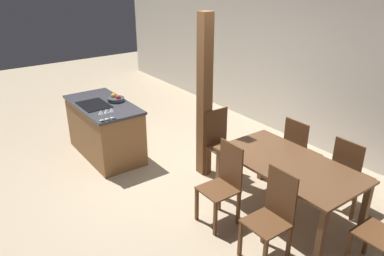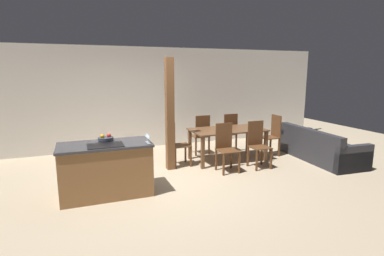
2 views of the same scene
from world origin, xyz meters
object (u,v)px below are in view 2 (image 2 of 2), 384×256
(dining_chair_near_left, at_px, (226,147))
(dining_chair_near_right, at_px, (258,144))
(timber_post, at_px, (170,115))
(dining_table, at_px, (228,133))
(dining_chair_foot_end, at_px, (272,135))
(dining_chair_far_right, at_px, (229,132))
(couch, at_px, (320,149))
(dining_chair_far_left, at_px, (201,134))
(kitchen_island, at_px, (106,169))
(wine_glass_near, at_px, (149,137))
(wine_glass_middle, at_px, (148,136))
(fruit_bowl, at_px, (106,138))
(wine_glass_far, at_px, (147,135))
(dining_chair_head_end, at_px, (177,143))

(dining_chair_near_left, height_order, dining_chair_near_right, same)
(timber_post, bearing_deg, dining_table, 6.25)
(dining_chair_near_right, xyz_separation_m, dining_chair_foot_end, (0.85, 0.68, 0.00))
(dining_chair_far_right, relative_size, couch, 0.48)
(dining_chair_far_right, relative_size, dining_chair_foot_end, 1.00)
(dining_chair_far_left, bearing_deg, kitchen_island, 35.91)
(dining_table, xyz_separation_m, dining_chair_near_left, (-0.39, -0.68, -0.13))
(wine_glass_near, xyz_separation_m, timber_post, (0.72, 1.24, 0.16))
(dining_chair_far_right, xyz_separation_m, couch, (1.66, -1.45, -0.25))
(wine_glass_middle, height_order, dining_table, wine_glass_middle)
(fruit_bowl, relative_size, dining_chair_near_right, 0.26)
(dining_chair_far_left, xyz_separation_m, timber_post, (-1.05, -0.84, 0.65))
(kitchen_island, height_order, timber_post, timber_post)
(couch, bearing_deg, wine_glass_near, 102.21)
(dining_table, bearing_deg, wine_glass_far, -150.13)
(fruit_bowl, xyz_separation_m, wine_glass_middle, (0.64, -0.45, 0.08))
(fruit_bowl, bearing_deg, dining_chair_head_end, 29.23)
(wine_glass_far, distance_m, dining_chair_far_right, 3.23)
(dining_chair_near_left, relative_size, dining_chair_far_left, 1.00)
(wine_glass_middle, bearing_deg, dining_chair_head_end, 55.01)
(wine_glass_far, bearing_deg, kitchen_island, 167.78)
(wine_glass_near, bearing_deg, dining_table, 32.96)
(dining_chair_far_right, bearing_deg, dining_chair_near_left, 60.53)
(wine_glass_far, height_order, dining_chair_near_right, wine_glass_far)
(wine_glass_middle, xyz_separation_m, wine_glass_far, (0.00, 0.08, 0.00))
(wine_glass_far, height_order, dining_chair_far_right, wine_glass_far)
(dining_chair_head_end, distance_m, dining_chair_foot_end, 2.47)
(dining_chair_far_right, bearing_deg, wine_glass_near, 39.28)
(dining_chair_far_left, xyz_separation_m, couch, (2.43, -1.45, -0.25))
(timber_post, bearing_deg, couch, -9.89)
(dining_chair_foot_end, distance_m, couch, 1.14)
(dining_chair_near_right, relative_size, timber_post, 0.43)
(wine_glass_near, height_order, wine_glass_middle, same)
(wine_glass_far, bearing_deg, dining_chair_near_left, 17.49)
(wine_glass_near, xyz_separation_m, dining_chair_far_left, (1.78, 2.08, -0.50))
(dining_chair_far_right, xyz_separation_m, timber_post, (-1.82, -0.84, 0.65))
(wine_glass_far, height_order, dining_chair_near_left, wine_glass_far)
(wine_glass_near, distance_m, couch, 4.32)
(wine_glass_near, xyz_separation_m, dining_table, (2.16, 1.40, -0.37))
(kitchen_island, relative_size, dining_table, 0.87)
(wine_glass_near, bearing_deg, timber_post, 59.87)
(kitchen_island, xyz_separation_m, dining_table, (2.84, 1.09, 0.20))
(kitchen_island, distance_m, dining_chair_near_left, 2.49)
(dining_chair_near_left, distance_m, timber_post, 1.35)
(wine_glass_middle, bearing_deg, wine_glass_near, -90.00)
(dining_chair_near_right, relative_size, dining_chair_foot_end, 1.00)
(dining_chair_far_right, xyz_separation_m, dining_chair_foot_end, (0.85, -0.68, 0.00))
(kitchen_island, relative_size, timber_post, 0.64)
(fruit_bowl, height_order, couch, fruit_bowl)
(wine_glass_near, height_order, dining_chair_far_left, wine_glass_near)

